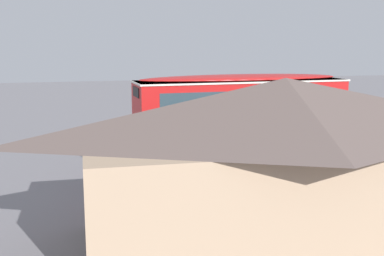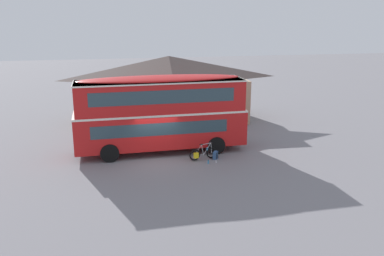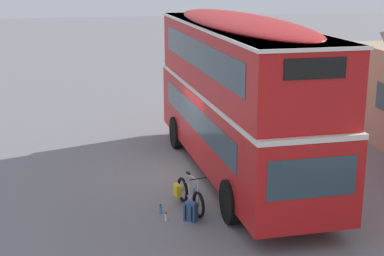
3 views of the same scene
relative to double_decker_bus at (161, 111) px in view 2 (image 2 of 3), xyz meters
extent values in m
plane|color=slate|center=(-0.46, -1.48, -2.64)|extent=(120.00, 120.00, 0.00)
cylinder|color=black|center=(3.20, 1.24, -2.09)|extent=(1.10, 0.30, 1.10)
cylinder|color=black|center=(3.24, -1.14, -2.09)|extent=(1.10, 0.30, 1.10)
cylinder|color=black|center=(-3.26, 1.14, -2.09)|extent=(1.10, 0.30, 1.10)
cylinder|color=black|center=(-3.22, -1.24, -2.09)|extent=(1.10, 0.30, 1.10)
cube|color=red|center=(-0.01, 0.00, -1.13)|extent=(10.46, 2.67, 2.10)
cube|color=white|center=(-0.01, 0.00, -0.05)|extent=(10.48, 2.69, 0.12)
cube|color=red|center=(-0.01, 0.00, 0.93)|extent=(10.15, 2.62, 1.90)
ellipsoid|color=red|center=(-0.01, 0.00, 1.96)|extent=(9.94, 2.56, 0.36)
cube|color=#2D424C|center=(5.18, 0.09, -0.88)|extent=(0.09, 2.05, 0.90)
cube|color=black|center=(5.05, 0.08, 1.46)|extent=(0.08, 1.38, 0.44)
cube|color=#2D424C|center=(-0.19, -1.24, -0.83)|extent=(8.13, 0.17, 0.76)
cube|color=#2D424C|center=(0.01, -1.21, 1.08)|extent=(8.54, 0.18, 0.80)
cube|color=#2D424C|center=(-0.23, 1.24, -0.83)|extent=(8.13, 0.17, 0.76)
cube|color=#2D424C|center=(-0.03, 1.21, 1.08)|extent=(8.54, 0.18, 0.80)
cube|color=white|center=(-0.01, 0.00, 1.84)|extent=(10.25, 2.70, 0.08)
torus|color=black|center=(2.77, -1.83, -2.30)|extent=(0.68, 0.20, 0.68)
torus|color=black|center=(1.69, -2.02, -2.30)|extent=(0.68, 0.20, 0.68)
cylinder|color=#B2B2B7|center=(2.77, -1.83, -2.30)|extent=(0.07, 0.11, 0.05)
cylinder|color=#B2B2B7|center=(1.69, -2.02, -2.30)|extent=(0.07, 0.11, 0.05)
cylinder|color=#B7B7BC|center=(2.48, -1.88, -2.03)|extent=(0.50, 0.12, 0.70)
cylinder|color=#B7B7BC|center=(2.42, -1.90, -1.71)|extent=(0.61, 0.14, 0.08)
cylinder|color=#B7B7BC|center=(2.18, -1.94, -2.04)|extent=(0.18, 0.07, 0.65)
cylinder|color=#B7B7BC|center=(1.97, -1.97, -2.33)|extent=(0.57, 0.13, 0.09)
cylinder|color=#B7B7BC|center=(1.91, -1.99, -2.01)|extent=(0.45, 0.10, 0.59)
cylinder|color=#B7B7BC|center=(2.74, -1.84, -2.00)|extent=(0.10, 0.05, 0.62)
cylinder|color=black|center=(2.71, -1.84, -1.64)|extent=(0.11, 0.46, 0.03)
ellipsoid|color=black|center=(2.10, -1.95, -1.70)|extent=(0.27, 0.14, 0.06)
cube|color=yellow|center=(1.74, -2.18, -2.28)|extent=(0.30, 0.19, 0.32)
cylinder|color=#338CBF|center=(2.48, -1.88, -2.03)|extent=(0.07, 0.07, 0.18)
cube|color=#2D4C7A|center=(2.95, -2.07, -2.40)|extent=(0.37, 0.38, 0.48)
ellipsoid|color=#2D4C7A|center=(2.95, -2.07, -2.16)|extent=(0.35, 0.36, 0.10)
cube|color=navy|center=(2.86, -1.99, -2.48)|extent=(0.18, 0.19, 0.17)
cylinder|color=black|center=(2.98, -2.21, -2.40)|extent=(0.05, 0.05, 0.38)
cylinder|color=black|center=(3.09, -2.08, -2.40)|extent=(0.05, 0.05, 0.38)
cylinder|color=silver|center=(2.83, -2.67, -2.55)|extent=(0.07, 0.07, 0.19)
cylinder|color=black|center=(2.83, -2.67, -2.44)|extent=(0.04, 0.04, 0.03)
cylinder|color=#338CBF|center=(2.33, -2.73, -2.53)|extent=(0.07, 0.07, 0.22)
cylinder|color=black|center=(2.33, -2.73, -2.41)|extent=(0.04, 0.04, 0.03)
cube|color=tan|center=(1.79, 8.01, -0.95)|extent=(12.36, 5.81, 3.40)
pyramid|color=brown|center=(1.79, 8.01, 1.65)|extent=(12.78, 6.23, 1.80)
cube|color=#3D2319|center=(1.66, 5.41, -1.59)|extent=(1.10, 0.10, 2.10)
cube|color=#2D424C|center=(-1.36, 5.56, -0.78)|extent=(1.10, 0.10, 0.90)
cube|color=#2D424C|center=(4.68, 5.25, -0.78)|extent=(1.10, 0.10, 0.90)
camera|label=1|loc=(8.47, 20.99, 3.54)|focal=44.41mm
camera|label=2|loc=(-3.30, -24.51, 5.68)|focal=38.61mm
camera|label=3|loc=(16.14, -4.95, 3.45)|focal=54.91mm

